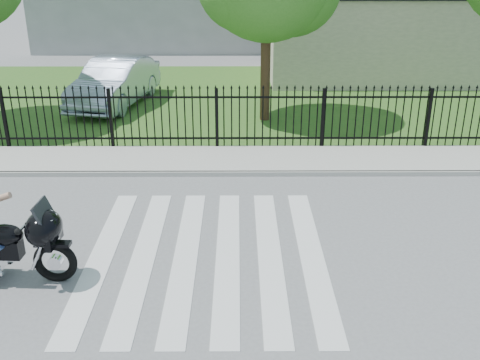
{
  "coord_description": "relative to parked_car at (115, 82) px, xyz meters",
  "views": [
    {
      "loc": [
        0.6,
        -9.3,
        5.46
      ],
      "look_at": [
        0.64,
        1.34,
        1.0
      ],
      "focal_mm": 42.0,
      "sensor_mm": 36.0,
      "label": 1
    }
  ],
  "objects": [
    {
      "name": "parked_car",
      "position": [
        0.0,
        0.0,
        0.0
      ],
      "size": [
        2.72,
        5.32,
        1.67
      ],
      "primitive_type": "imported",
      "rotation": [
        0.0,
        0.0,
        -0.2
      ],
      "color": "#A6B5D1",
      "rests_on": "grass_strip"
    },
    {
      "name": "building_low",
      "position": [
        10.88,
        5.12,
        0.89
      ],
      "size": [
        10.0,
        6.0,
        3.5
      ],
      "primitive_type": "cube",
      "color": "beige",
      "rests_on": "ground"
    },
    {
      "name": "sidewalk",
      "position": [
        3.88,
        -5.88,
        -0.8
      ],
      "size": [
        40.0,
        2.0,
        0.12
      ],
      "primitive_type": "cube",
      "color": "#ADAAA3",
      "rests_on": "ground"
    },
    {
      "name": "grass_strip",
      "position": [
        3.88,
        1.12,
        -0.85
      ],
      "size": [
        40.0,
        12.0,
        0.02
      ],
      "primitive_type": "cube",
      "color": "#2D6121",
      "rests_on": "ground"
    },
    {
      "name": "iron_fence",
      "position": [
        3.88,
        -4.88,
        0.05
      ],
      "size": [
        26.0,
        0.04,
        1.8
      ],
      "color": "black",
      "rests_on": "ground"
    },
    {
      "name": "crosswalk",
      "position": [
        3.88,
        -10.88,
        -0.85
      ],
      "size": [
        5.0,
        5.5,
        0.01
      ],
      "primitive_type": null,
      "color": "silver",
      "rests_on": "ground"
    },
    {
      "name": "ground",
      "position": [
        3.88,
        -10.88,
        -0.86
      ],
      "size": [
        120.0,
        120.0,
        0.0
      ],
      "primitive_type": "plane",
      "color": "slate",
      "rests_on": "ground"
    },
    {
      "name": "curb",
      "position": [
        3.88,
        -6.88,
        -0.8
      ],
      "size": [
        40.0,
        0.12,
        0.12
      ],
      "primitive_type": "cube",
      "color": "#ADAAA3",
      "rests_on": "ground"
    }
  ]
}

